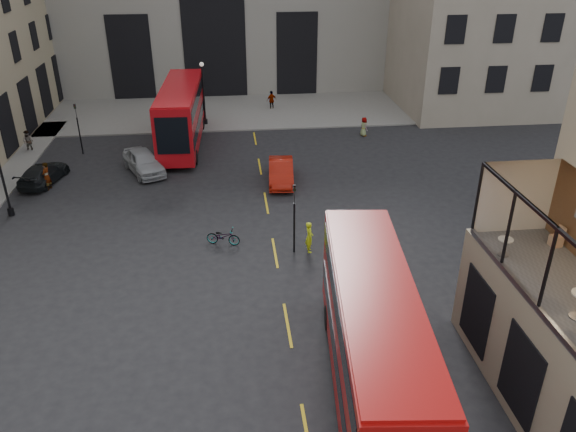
{
  "coord_description": "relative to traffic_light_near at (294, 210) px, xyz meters",
  "views": [
    {
      "loc": [
        -4.09,
        -12.97,
        14.95
      ],
      "look_at": [
        -1.51,
        10.28,
        3.0
      ],
      "focal_mm": 35.0,
      "sensor_mm": 36.0,
      "label": 1
    }
  ],
  "objects": [
    {
      "name": "host_frontage",
      "position": [
        7.5,
        -12.0,
        -0.17
      ],
      "size": [
        3.0,
        11.0,
        4.5
      ],
      "primitive_type": "cube",
      "color": "tan",
      "rests_on": "ground"
    },
    {
      "name": "pavement_far",
      "position": [
        -5.0,
        26.0,
        -2.36
      ],
      "size": [
        40.0,
        12.0,
        0.12
      ],
      "primitive_type": "cube",
      "color": "slate",
      "rests_on": "ground"
    },
    {
      "name": "traffic_light_near",
      "position": [
        0.0,
        0.0,
        0.0
      ],
      "size": [
        0.16,
        0.2,
        3.8
      ],
      "color": "black",
      "rests_on": "ground"
    },
    {
      "name": "traffic_light_far",
      "position": [
        -14.0,
        16.0,
        0.0
      ],
      "size": [
        0.16,
        0.2,
        3.8
      ],
      "color": "black",
      "rests_on": "ground"
    },
    {
      "name": "street_lamp_a",
      "position": [
        -16.0,
        6.0,
        -0.03
      ],
      "size": [
        0.36,
        0.36,
        5.33
      ],
      "color": "black",
      "rests_on": "ground"
    },
    {
      "name": "street_lamp_b",
      "position": [
        -5.0,
        22.0,
        -0.03
      ],
      "size": [
        0.36,
        0.36,
        5.33
      ],
      "color": "black",
      "rests_on": "ground"
    },
    {
      "name": "bus_near",
      "position": [
        1.5,
        -10.13,
        0.14
      ],
      "size": [
        3.72,
        11.66,
        4.57
      ],
      "color": "#A60C0B",
      "rests_on": "ground"
    },
    {
      "name": "bus_far",
      "position": [
        -6.58,
        17.07,
        0.18
      ],
      "size": [
        3.11,
        11.72,
        4.64
      ],
      "color": "#B60C13",
      "rests_on": "ground"
    },
    {
      "name": "car_a",
      "position": [
        -8.97,
        11.79,
        -1.62
      ],
      "size": [
        3.7,
        5.07,
        1.6
      ],
      "primitive_type": "imported",
      "rotation": [
        0.0,
        0.0,
        0.43
      ],
      "color": "#A2A5AA",
      "rests_on": "ground"
    },
    {
      "name": "car_b",
      "position": [
        0.22,
        9.07,
        -1.68
      ],
      "size": [
        1.93,
        4.62,
        1.49
      ],
      "primitive_type": "imported",
      "rotation": [
        0.0,
        0.0,
        -0.08
      ],
      "color": "#AC180A",
      "rests_on": "ground"
    },
    {
      "name": "car_c",
      "position": [
        -15.36,
        10.76,
        -1.78
      ],
      "size": [
        2.78,
        4.77,
        1.3
      ],
      "primitive_type": "imported",
      "rotation": [
        0.0,
        0.0,
        2.91
      ],
      "color": "black",
      "rests_on": "ground"
    },
    {
      "name": "bicycle",
      "position": [
        -3.65,
        1.21,
        -1.95
      ],
      "size": [
        1.91,
        1.1,
        0.95
      ],
      "primitive_type": "imported",
      "rotation": [
        0.0,
        0.0,
        1.3
      ],
      "color": "gray",
      "rests_on": "ground"
    },
    {
      "name": "cyclist",
      "position": [
        0.78,
        -0.02,
        -1.58
      ],
      "size": [
        0.44,
        0.64,
        1.69
      ],
      "primitive_type": "imported",
      "rotation": [
        0.0,
        0.0,
        1.63
      ],
      "color": "#DEF91A",
      "rests_on": "ground"
    },
    {
      "name": "pedestrian_a",
      "position": [
        -18.0,
        16.78,
        -1.58
      ],
      "size": [
        0.9,
        0.75,
        1.68
      ],
      "primitive_type": "imported",
      "rotation": [
        0.0,
        0.0,
        -0.15
      ],
      "color": "gray",
      "rests_on": "ground"
    },
    {
      "name": "pedestrian_b",
      "position": [
        -7.1,
        21.75,
        -1.59
      ],
      "size": [
        1.12,
        1.24,
        1.67
      ],
      "primitive_type": "imported",
      "rotation": [
        0.0,
        0.0,
        0.96
      ],
      "color": "gray",
      "rests_on": "ground"
    },
    {
      "name": "pedestrian_c",
      "position": [
        1.04,
        26.0,
        -1.55
      ],
      "size": [
        1.11,
        0.8,
        1.75
      ],
      "primitive_type": "imported",
      "rotation": [
        0.0,
        0.0,
        3.56
      ],
      "color": "gray",
      "rests_on": "ground"
    },
    {
      "name": "pedestrian_d",
      "position": [
        7.82,
        17.73,
        -1.66
      ],
      "size": [
        0.74,
        0.88,
        1.54
      ],
      "primitive_type": "imported",
      "rotation": [
        0.0,
        0.0,
        1.97
      ],
      "color": "gray",
      "rests_on": "ground"
    },
    {
      "name": "pedestrian_e",
      "position": [
        -14.8,
        9.59,
        -1.5
      ],
      "size": [
        0.58,
        0.76,
        1.85
      ],
      "primitive_type": "imported",
      "rotation": [
        0.0,
        0.0,
        4.49
      ],
      "color": "gray",
      "rests_on": "ground"
    },
    {
      "name": "cafe_table_far",
      "position": [
        6.44,
        -8.73,
        2.61
      ],
      "size": [
        0.53,
        0.53,
        0.66
      ],
      "color": "beige",
      "rests_on": "cafe_floor"
    },
    {
      "name": "cafe_chair_d",
      "position": [
        8.65,
        -8.3,
        2.41
      ],
      "size": [
        0.44,
        0.44,
        0.78
      ],
      "color": "tan",
      "rests_on": "cafe_floor"
    }
  ]
}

